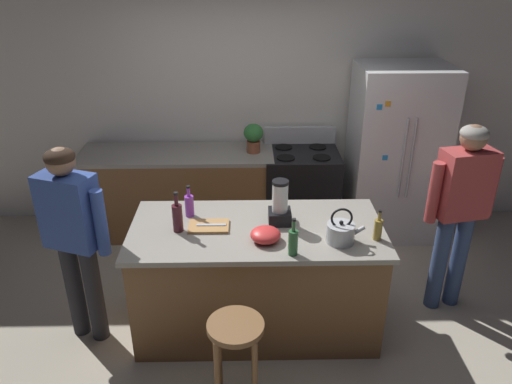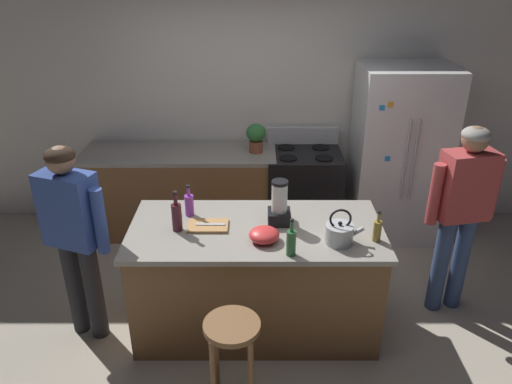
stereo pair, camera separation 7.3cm
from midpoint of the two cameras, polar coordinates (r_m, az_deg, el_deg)
The scene contains 19 objects.
ground_plane at distance 4.24m, azimuth -0.42°, elevation -14.83°, with size 14.00×14.00×0.00m, color #B2A893.
back_wall at distance 5.35m, azimuth -0.76°, elevation 10.59°, with size 8.00×0.10×2.70m, color silver.
kitchen_island at distance 3.95m, azimuth -0.45°, elevation -9.81°, with size 1.90×0.91×0.91m.
back_counter_run at distance 5.34m, azimuth -9.28°, elevation -0.04°, with size 2.00×0.64×0.91m.
refrigerator at distance 5.28m, azimuth 15.40°, elevation 4.29°, with size 0.90×0.73×1.80m.
stove_range at distance 5.29m, azimuth 4.76°, elevation 0.07°, with size 0.76×0.65×1.09m.
person_by_island_left at distance 3.82m, azimuth -20.89°, elevation -4.07°, with size 0.59×0.34×1.59m.
person_by_sink_right at distance 4.20m, azimuth 22.07°, elevation -1.13°, with size 0.60×0.30×1.63m.
bar_stool at distance 3.26m, azimuth -3.00°, elevation -17.07°, with size 0.36×0.36×0.70m.
potted_plant at distance 5.05m, azimuth -0.67°, elevation 6.46°, with size 0.20×0.20×0.30m.
blender_appliance at distance 3.71m, azimuth 2.21°, elevation -1.54°, with size 0.17×0.17×0.35m.
bottle_wine at distance 3.66m, azimuth -9.61°, elevation -2.85°, with size 0.08×0.08×0.32m.
bottle_vinegar at distance 3.62m, azimuth 13.33°, elevation -4.14°, with size 0.06×0.06×0.24m.
bottle_olive_oil at distance 3.35m, azimuth 3.68°, elevation -5.73°, with size 0.07×0.07×0.28m.
bottle_soda at distance 3.87m, azimuth -8.23°, elevation -1.49°, with size 0.07×0.07×0.26m.
mixing_bowl at distance 3.52m, azimuth 0.51°, elevation -4.95°, with size 0.22×0.22×0.10m, color red.
tea_kettle at distance 3.54m, azimuth 9.17°, elevation -4.58°, with size 0.28×0.20×0.27m.
cutting_board at distance 3.72m, azimuth -6.03°, elevation -3.95°, with size 0.30×0.20×0.02m, color #B7844C.
chef_knife at distance 3.72m, azimuth -5.73°, elevation -3.78°, with size 0.22×0.03×0.01m, color #B7BABF.
Camera 1 is at (-0.07, -3.21, 2.77)m, focal length 34.68 mm.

